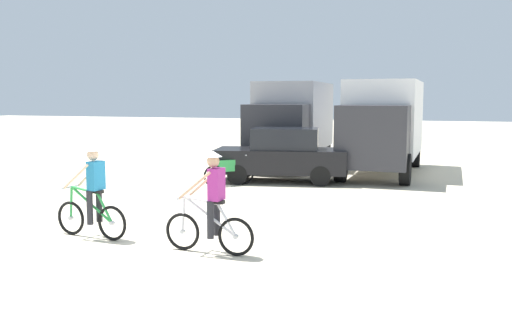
{
  "coord_description": "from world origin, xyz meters",
  "views": [
    {
      "loc": [
        4.59,
        -9.6,
        2.74
      ],
      "look_at": [
        -0.21,
        4.3,
        1.1
      ],
      "focal_mm": 39.35,
      "sensor_mm": 36.0,
      "label": 1
    }
  ],
  "objects": [
    {
      "name": "box_truck_grey_hauler",
      "position": [
        -1.44,
        12.44,
        1.87
      ],
      "size": [
        2.74,
        6.87,
        3.35
      ],
      "color": "#9E9EA3",
      "rests_on": "ground"
    },
    {
      "name": "cyclist_orange_shirt",
      "position": [
        -1.93,
        -0.46,
        0.85
      ],
      "size": [
        1.72,
        0.52,
        1.82
      ],
      "color": "black",
      "rests_on": "ground"
    },
    {
      "name": "ground_plane",
      "position": [
        0.0,
        0.0,
        0.0
      ],
      "size": [
        120.0,
        120.0,
        0.0
      ],
      "primitive_type": "plane",
      "color": "beige"
    },
    {
      "name": "cyclist_cowboy_hat",
      "position": [
        0.7,
        -0.71,
        0.85
      ],
      "size": [
        1.73,
        0.52,
        1.82
      ],
      "color": "black",
      "rests_on": "ground"
    },
    {
      "name": "box_truck_avon_van",
      "position": [
        2.33,
        11.13,
        1.87
      ],
      "size": [
        2.43,
        6.76,
        3.35
      ],
      "color": "white",
      "rests_on": "ground"
    },
    {
      "name": "bicycle_spare",
      "position": [
        -1.86,
        6.55,
        0.4
      ],
      "size": [
        1.23,
        1.3,
        0.97
      ],
      "color": "black",
      "rests_on": "ground"
    },
    {
      "name": "sedan_parked",
      "position": [
        -0.52,
        7.82,
        0.88
      ],
      "size": [
        4.47,
        2.56,
        1.76
      ],
      "color": "black",
      "rests_on": "ground"
    }
  ]
}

